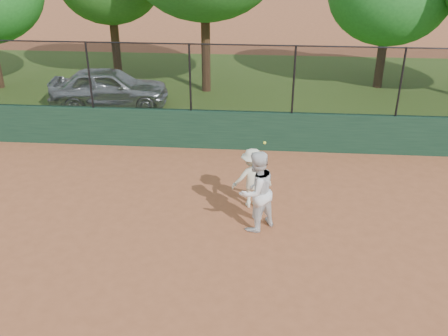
{
  "coord_description": "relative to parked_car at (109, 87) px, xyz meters",
  "views": [
    {
      "loc": [
        1.63,
        -8.02,
        6.29
      ],
      "look_at": [
        0.8,
        2.2,
        1.2
      ],
      "focal_mm": 40.0,
      "sensor_mm": 36.0,
      "label": 1
    }
  ],
  "objects": [
    {
      "name": "player_main",
      "position": [
        5.52,
        -6.9,
        0.02
      ],
      "size": [
        1.08,
        0.78,
        1.78
      ],
      "color": "#ECE8C8",
      "rests_on": "ground"
    },
    {
      "name": "grass_strip",
      "position": [
        4.08,
        2.49,
        -0.73
      ],
      "size": [
        36.0,
        12.0,
        0.01
      ],
      "primitive_type": "cube",
      "color": "#35531A",
      "rests_on": "ground"
    },
    {
      "name": "back_wall",
      "position": [
        4.08,
        -3.51,
        -0.14
      ],
      "size": [
        26.0,
        0.2,
        1.2
      ],
      "primitive_type": "cube",
      "color": "#1B3B27",
      "rests_on": "ground"
    },
    {
      "name": "fence_assembly",
      "position": [
        4.05,
        -3.51,
        1.5
      ],
      "size": [
        26.0,
        0.06,
        2.0
      ],
      "color": "black",
      "rests_on": "back_wall"
    },
    {
      "name": "ground",
      "position": [
        4.08,
        -9.51,
        -0.74
      ],
      "size": [
        80.0,
        80.0,
        0.0
      ],
      "primitive_type": "plane",
      "color": "#A35834",
      "rests_on": "ground"
    },
    {
      "name": "player_second",
      "position": [
        5.64,
        -7.9,
        0.21
      ],
      "size": [
        1.16,
        1.15,
        1.89
      ],
      "primitive_type": "imported",
      "rotation": [
        0.0,
        0.0,
        3.88
      ],
      "color": "white",
      "rests_on": "ground"
    },
    {
      "name": "parked_car",
      "position": [
        0.0,
        0.0,
        0.0
      ],
      "size": [
        4.49,
        2.19,
        1.47
      ],
      "primitive_type": "imported",
      "rotation": [
        0.0,
        0.0,
        1.68
      ],
      "color": "#A5AAAE",
      "rests_on": "ground"
    }
  ]
}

